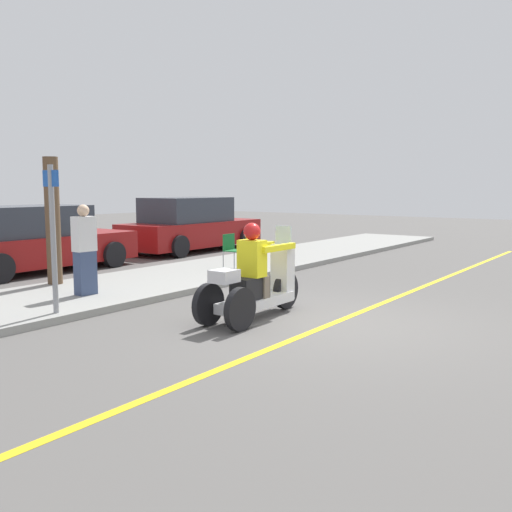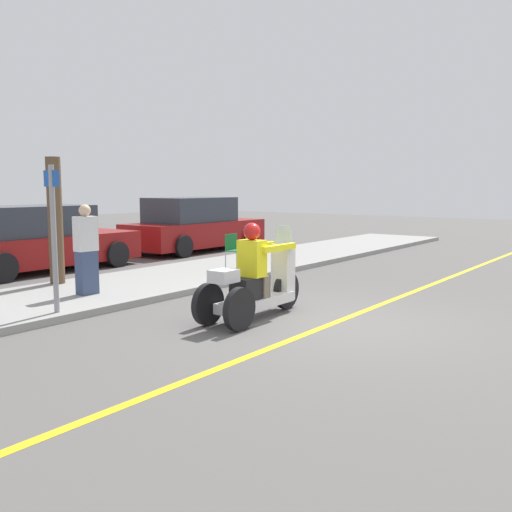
% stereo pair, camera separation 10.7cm
% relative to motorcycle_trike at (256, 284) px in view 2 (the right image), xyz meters
% --- Properties ---
extents(ground_plane, '(60.00, 60.00, 0.00)m').
position_rel_motorcycle_trike_xyz_m(ground_plane, '(0.36, -1.13, -0.53)').
color(ground_plane, '#565451').
extents(lane_stripe, '(24.00, 0.12, 0.01)m').
position_rel_motorcycle_trike_xyz_m(lane_stripe, '(0.01, -1.13, -0.53)').
color(lane_stripe, gold).
rests_on(lane_stripe, ground).
extents(sidewalk_strip, '(28.00, 2.80, 0.12)m').
position_rel_motorcycle_trike_xyz_m(sidewalk_strip, '(0.36, 3.47, -0.47)').
color(sidewalk_strip, gray).
rests_on(sidewalk_strip, ground).
extents(motorcycle_trike, '(2.23, 0.68, 1.47)m').
position_rel_motorcycle_trike_xyz_m(motorcycle_trike, '(0.00, 0.00, 0.00)').
color(motorcycle_trike, black).
rests_on(motorcycle_trike, ground).
extents(spectator_far_back, '(0.39, 0.25, 1.58)m').
position_rel_motorcycle_trike_xyz_m(spectator_far_back, '(-0.70, 3.17, 0.35)').
color(spectator_far_back, '#38476B').
rests_on(spectator_far_back, sidewalk_strip).
extents(folding_chair_set_back, '(0.49, 0.49, 0.82)m').
position_rel_motorcycle_trike_xyz_m(folding_chair_set_back, '(3.13, 2.89, 0.09)').
color(folding_chair_set_back, '#A5A8AD').
rests_on(folding_chair_set_back, sidewalk_strip).
extents(parked_car_lot_center, '(4.65, 1.98, 1.56)m').
position_rel_motorcycle_trike_xyz_m(parked_car_lot_center, '(0.85, 7.03, 0.20)').
color(parked_car_lot_center, maroon).
rests_on(parked_car_lot_center, ground).
extents(parked_car_lot_far, '(4.81, 2.06, 1.67)m').
position_rel_motorcycle_trike_xyz_m(parked_car_lot_far, '(6.28, 7.05, 0.25)').
color(parked_car_lot_far, maroon).
rests_on(parked_car_lot_far, ground).
extents(tree_trunk, '(0.28, 0.28, 2.45)m').
position_rel_motorcycle_trike_xyz_m(tree_trunk, '(-0.33, 4.59, 0.81)').
color(tree_trunk, brown).
rests_on(tree_trunk, sidewalk_strip).
extents(street_sign, '(0.08, 0.36, 2.20)m').
position_rel_motorcycle_trike_xyz_m(street_sign, '(-1.89, 2.32, 0.79)').
color(street_sign, gray).
rests_on(street_sign, sidewalk_strip).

